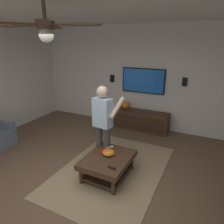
{
  "coord_description": "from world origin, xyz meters",
  "views": [
    {
      "loc": [
        -2.41,
        -1.82,
        2.42
      ],
      "look_at": [
        1.34,
        0.06,
        0.99
      ],
      "focal_mm": 33.13,
      "sensor_mm": 36.0,
      "label": 1
    }
  ],
  "objects_px": {
    "remote_white": "(110,147)",
    "wall_speaker_left": "(185,82)",
    "media_console": "(139,120)",
    "tv": "(143,81)",
    "coffee_table": "(108,162)",
    "bowl": "(108,153)",
    "remote_black": "(111,168)",
    "book": "(107,152)",
    "ceiling_fan": "(44,28)",
    "vase_round": "(126,105)",
    "wall_speaker_right": "(112,79)",
    "person_standing": "(103,121)"
  },
  "relations": [
    {
      "from": "bowl",
      "to": "ceiling_fan",
      "type": "relative_size",
      "value": 0.2
    },
    {
      "from": "wall_speaker_left",
      "to": "ceiling_fan",
      "type": "distance_m",
      "value": 4.08
    },
    {
      "from": "tv",
      "to": "book",
      "type": "height_order",
      "value": "tv"
    },
    {
      "from": "wall_speaker_right",
      "to": "person_standing",
      "type": "bearing_deg",
      "value": -157.72
    },
    {
      "from": "wall_speaker_right",
      "to": "book",
      "type": "bearing_deg",
      "value": -155.55
    },
    {
      "from": "coffee_table",
      "to": "book",
      "type": "xyz_separation_m",
      "value": [
        0.13,
        0.09,
        0.12
      ]
    },
    {
      "from": "ceiling_fan",
      "to": "vase_round",
      "type": "bearing_deg",
      "value": 8.34
    },
    {
      "from": "bowl",
      "to": "remote_white",
      "type": "relative_size",
      "value": 1.54
    },
    {
      "from": "ceiling_fan",
      "to": "remote_black",
      "type": "bearing_deg",
      "value": -22.93
    },
    {
      "from": "tv",
      "to": "bowl",
      "type": "relative_size",
      "value": 5.36
    },
    {
      "from": "remote_black",
      "to": "ceiling_fan",
      "type": "xyz_separation_m",
      "value": [
        -0.87,
        0.37,
        2.15
      ]
    },
    {
      "from": "bowl",
      "to": "tv",
      "type": "bearing_deg",
      "value": 4.88
    },
    {
      "from": "media_console",
      "to": "tv",
      "type": "distance_m",
      "value": 1.13
    },
    {
      "from": "tv",
      "to": "bowl",
      "type": "height_order",
      "value": "tv"
    },
    {
      "from": "media_console",
      "to": "bowl",
      "type": "bearing_deg",
      "value": 5.39
    },
    {
      "from": "wall_speaker_left",
      "to": "wall_speaker_right",
      "type": "height_order",
      "value": "wall_speaker_left"
    },
    {
      "from": "remote_white",
      "to": "remote_black",
      "type": "relative_size",
      "value": 1.0
    },
    {
      "from": "book",
      "to": "wall_speaker_left",
      "type": "bearing_deg",
      "value": 81.22
    },
    {
      "from": "media_console",
      "to": "remote_black",
      "type": "bearing_deg",
      "value": 9.81
    },
    {
      "from": "media_console",
      "to": "book",
      "type": "relative_size",
      "value": 7.73
    },
    {
      "from": "remote_black",
      "to": "book",
      "type": "xyz_separation_m",
      "value": [
        0.42,
        0.31,
        0.01
      ]
    },
    {
      "from": "bowl",
      "to": "coffee_table",
      "type": "bearing_deg",
      "value": -161.98
    },
    {
      "from": "media_console",
      "to": "bowl",
      "type": "height_order",
      "value": "media_console"
    },
    {
      "from": "tv",
      "to": "wall_speaker_left",
      "type": "relative_size",
      "value": 5.62
    },
    {
      "from": "book",
      "to": "ceiling_fan",
      "type": "xyz_separation_m",
      "value": [
        -1.29,
        0.06,
        2.15
      ]
    },
    {
      "from": "bowl",
      "to": "wall_speaker_left",
      "type": "distance_m",
      "value": 2.89
    },
    {
      "from": "bowl",
      "to": "vase_round",
      "type": "bearing_deg",
      "value": 15.44
    },
    {
      "from": "media_console",
      "to": "person_standing",
      "type": "bearing_deg",
      "value": -1.72
    },
    {
      "from": "remote_white",
      "to": "remote_black",
      "type": "height_order",
      "value": "same"
    },
    {
      "from": "person_standing",
      "to": "ceiling_fan",
      "type": "height_order",
      "value": "ceiling_fan"
    },
    {
      "from": "remote_black",
      "to": "vase_round",
      "type": "height_order",
      "value": "vase_round"
    },
    {
      "from": "coffee_table",
      "to": "remote_black",
      "type": "xyz_separation_m",
      "value": [
        -0.29,
        -0.22,
        0.12
      ]
    },
    {
      "from": "remote_white",
      "to": "wall_speaker_left",
      "type": "distance_m",
      "value": 2.71
    },
    {
      "from": "wall_speaker_left",
      "to": "ceiling_fan",
      "type": "height_order",
      "value": "ceiling_fan"
    },
    {
      "from": "coffee_table",
      "to": "tv",
      "type": "distance_m",
      "value": 2.85
    },
    {
      "from": "tv",
      "to": "wall_speaker_left",
      "type": "distance_m",
      "value": 1.12
    },
    {
      "from": "tv",
      "to": "remote_white",
      "type": "bearing_deg",
      "value": 2.59
    },
    {
      "from": "remote_black",
      "to": "wall_speaker_right",
      "type": "distance_m",
      "value": 3.39
    },
    {
      "from": "media_console",
      "to": "vase_round",
      "type": "bearing_deg",
      "value": -94.61
    },
    {
      "from": "person_standing",
      "to": "remote_white",
      "type": "distance_m",
      "value": 0.55
    },
    {
      "from": "tv",
      "to": "remote_white",
      "type": "distance_m",
      "value": 2.48
    },
    {
      "from": "person_standing",
      "to": "vase_round",
      "type": "xyz_separation_m",
      "value": [
        2.03,
        0.37,
        -0.27
      ]
    },
    {
      "from": "book",
      "to": "wall_speaker_left",
      "type": "xyz_separation_m",
      "value": [
        2.5,
        -0.96,
        1.02
      ]
    },
    {
      "from": "media_console",
      "to": "tv",
      "type": "relative_size",
      "value": 1.37
    },
    {
      "from": "vase_round",
      "to": "remote_white",
      "type": "bearing_deg",
      "value": -165.62
    },
    {
      "from": "coffee_table",
      "to": "media_console",
      "type": "xyz_separation_m",
      "value": [
        2.38,
        0.24,
        -0.02
      ]
    },
    {
      "from": "book",
      "to": "vase_round",
      "type": "distance_m",
      "value": 2.37
    },
    {
      "from": "bowl",
      "to": "wall_speaker_right",
      "type": "distance_m",
      "value": 2.97
    },
    {
      "from": "tv",
      "to": "person_standing",
      "type": "bearing_deg",
      "value": -1.53
    },
    {
      "from": "coffee_table",
      "to": "wall_speaker_right",
      "type": "relative_size",
      "value": 4.55
    }
  ]
}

